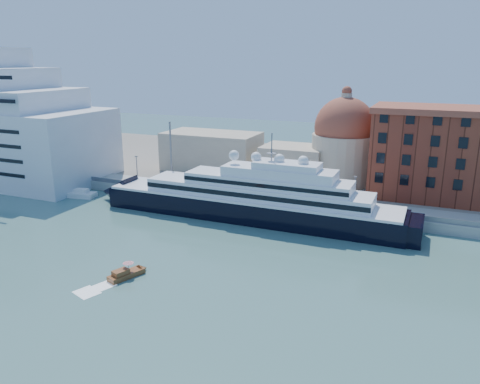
% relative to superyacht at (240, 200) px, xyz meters
% --- Properties ---
extents(ground, '(400.00, 400.00, 0.00)m').
position_rel_superyacht_xyz_m(ground, '(-4.60, -23.00, -4.20)').
color(ground, '#3D6964').
rests_on(ground, ground).
extents(quay, '(180.00, 10.00, 2.50)m').
position_rel_superyacht_xyz_m(quay, '(-4.60, 11.00, -2.95)').
color(quay, gray).
rests_on(quay, ground).
extents(land, '(260.00, 72.00, 2.00)m').
position_rel_superyacht_xyz_m(land, '(-4.60, 52.00, -3.20)').
color(land, slate).
rests_on(land, ground).
extents(quay_fence, '(180.00, 0.10, 1.20)m').
position_rel_superyacht_xyz_m(quay_fence, '(-4.60, 6.50, -1.10)').
color(quay_fence, slate).
rests_on(quay_fence, quay).
extents(superyacht, '(81.36, 11.28, 24.32)m').
position_rel_superyacht_xyz_m(superyacht, '(0.00, 0.00, 0.00)').
color(superyacht, black).
rests_on(superyacht, ground).
extents(service_barge, '(11.64, 5.69, 2.51)m').
position_rel_superyacht_xyz_m(service_barge, '(-48.12, -1.73, -3.48)').
color(service_barge, white).
rests_on(service_barge, ground).
extents(water_taxi, '(4.28, 6.86, 3.09)m').
position_rel_superyacht_xyz_m(water_taxi, '(-5.66, -37.56, -3.45)').
color(water_taxi, brown).
rests_on(water_taxi, ground).
extents(warehouse, '(43.00, 19.00, 23.25)m').
position_rel_superyacht_xyz_m(warehouse, '(47.40, 29.00, 9.59)').
color(warehouse, brown).
rests_on(warehouse, land).
extents(church, '(66.00, 18.00, 25.50)m').
position_rel_superyacht_xyz_m(church, '(1.79, 34.72, 6.71)').
color(church, beige).
rests_on(church, land).
extents(lamp_posts, '(120.80, 2.40, 18.00)m').
position_rel_superyacht_xyz_m(lamp_posts, '(-17.27, 9.27, 5.64)').
color(lamp_posts, slate).
rests_on(lamp_posts, quay).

